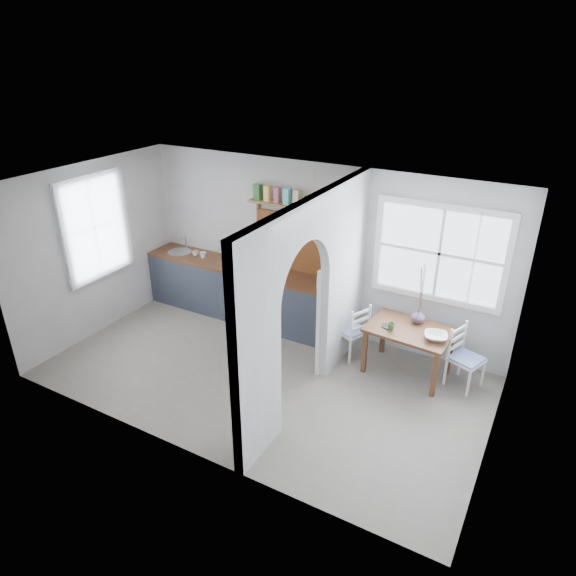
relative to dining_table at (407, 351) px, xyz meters
The scene contains 26 objects.
floor 1.99m from the dining_table, 147.69° to the right, with size 5.80×3.20×0.01m, color gray.
ceiling 2.99m from the dining_table, 147.69° to the right, with size 5.80×3.20×0.01m, color silver.
walls 2.18m from the dining_table, 147.69° to the right, with size 5.81×3.21×2.60m.
partition 1.77m from the dining_table, 134.04° to the right, with size 0.12×3.20×2.60m.
kitchen_window 4.83m from the dining_table, 166.96° to the right, with size 0.10×1.16×1.50m, color white, non-canonical shape.
nook_window 1.37m from the dining_table, 74.50° to the left, with size 1.76×0.10×1.30m, color white, non-canonical shape.
counter 2.80m from the dining_table, behind, with size 3.50×0.60×0.90m.
sink 4.13m from the dining_table, behind, with size 0.40×0.40×0.02m, color silver.
backsplash 2.18m from the dining_table, 164.22° to the left, with size 1.65×0.03×0.90m, color brown.
shelf 2.54m from the dining_table, 166.67° to the left, with size 1.75×0.20×0.21m.
pendant_lamp 2.16m from the dining_table, behind, with size 0.26×0.26×0.16m, color white.
utensil_rail 1.53m from the dining_table, behind, with size 0.02×0.02×0.50m, color silver.
dining_table is the anchor object (origin of this frame).
chair_left 0.84m from the dining_table, behind, with size 0.38×0.38×0.83m, color white, non-canonical shape.
chair_right 0.76m from the dining_table, ahead, with size 0.38×0.38×0.84m, color white, non-canonical shape.
kettle 1.53m from the dining_table, behind, with size 0.18×0.14×0.21m, color silver, non-canonical shape.
mug_a 3.64m from the dining_table, behind, with size 0.11×0.11×0.10m, color white.
mug_b 3.80m from the dining_table, behind, with size 0.11×0.11×0.09m, color beige.
knife_block 3.14m from the dining_table, behind, with size 0.11×0.15×0.24m, color black.
jar 2.95m from the dining_table, behind, with size 0.10×0.10×0.17m, color gray.
towel_magenta 1.08m from the dining_table, behind, with size 0.02×0.03×0.50m, color #BB144B.
towel_orange 1.09m from the dining_table, behind, with size 0.02×0.03×0.46m, color orange.
bowl 0.53m from the dining_table, 13.29° to the right, with size 0.29×0.29×0.07m, color white.
table_cup 0.47m from the dining_table, 147.49° to the right, with size 0.10×0.10×0.09m, color #456F3C.
plate 0.45m from the dining_table, 163.28° to the right, with size 0.16×0.16×0.01m, color black.
vase 0.49m from the dining_table, 80.57° to the left, with size 0.19×0.19×0.20m, color #5A4365.
Camera 1 is at (3.11, -4.86, 4.10)m, focal length 32.00 mm.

